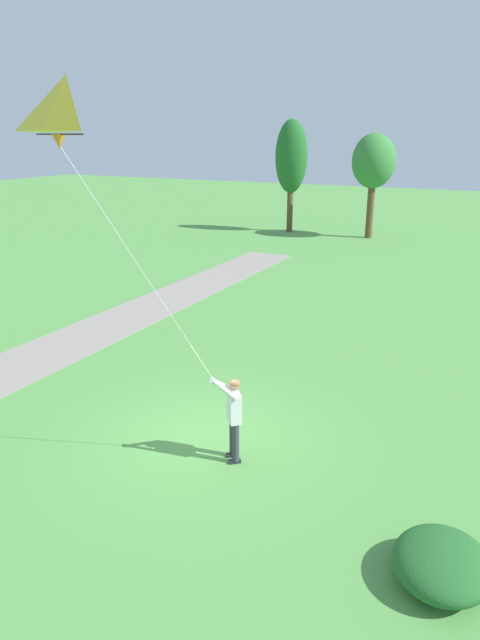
{
  "coord_description": "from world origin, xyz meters",
  "views": [
    {
      "loc": [
        5.37,
        -8.97,
        6.16
      ],
      "look_at": [
        0.5,
        0.75,
        2.48
      ],
      "focal_mm": 30.99,
      "sensor_mm": 36.0,
      "label": 1
    }
  ],
  "objects": [
    {
      "name": "walkway_path",
      "position": [
        -6.49,
        2.0,
        0.01
      ],
      "size": [
        2.85,
        32.03,
        0.02
      ],
      "primitive_type": "cube",
      "rotation": [
        0.0,
        0.0,
        -0.01
      ],
      "color": "gray",
      "rests_on": "ground"
    },
    {
      "name": "person_kite_flyer",
      "position": [
        0.98,
        -0.51,
        1.05
      ],
      "size": [
        0.61,
        0.58,
        1.83
      ],
      "color": "#232328",
      "rests_on": "ground"
    },
    {
      "name": "tree_behind_path",
      "position": [
        -2.82,
        25.24,
        4.54
      ],
      "size": [
        2.57,
        2.75,
        6.23
      ],
      "color": "brown",
      "rests_on": "ground"
    },
    {
      "name": "flying_kite",
      "position": [
        -1.02,
        -2.08,
        6.47
      ],
      "size": [
        2.6,
        1.86,
        5.23
      ],
      "color": "yellow"
    },
    {
      "name": "lakeside_shrub",
      "position": [
        5.1,
        -1.96,
        0.3
      ],
      "size": [
        1.4,
        1.58,
        0.61
      ],
      "primitive_type": "ellipsoid",
      "color": "#236028",
      "rests_on": "ground"
    },
    {
      "name": "ground_plane",
      "position": [
        0.0,
        0.0,
        0.0
      ],
      "size": [
        120.0,
        120.0,
        0.0
      ],
      "primitive_type": "plane",
      "color": "#569947"
    },
    {
      "name": "tree_horizon_far",
      "position": [
        -8.09,
        25.2,
        4.69
      ],
      "size": [
        2.1,
        1.72,
        7.06
      ],
      "color": "brown",
      "rests_on": "ground"
    }
  ]
}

